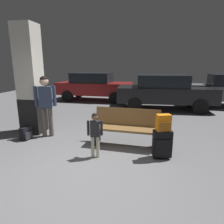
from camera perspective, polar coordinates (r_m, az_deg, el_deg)
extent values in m
cube|color=slate|center=(7.34, 1.29, -1.89)|extent=(18.00, 18.00, 0.10)
cube|color=black|center=(6.05, -22.08, -0.87)|extent=(0.57, 0.57, 1.00)
cube|color=silver|center=(5.89, -23.39, 13.37)|extent=(0.56, 0.56, 1.99)
cube|color=brown|center=(4.62, 3.94, -4.93)|extent=(1.63, 0.58, 0.05)
cube|color=brown|center=(4.79, 4.54, -1.34)|extent=(1.60, 0.26, 0.42)
cube|color=black|center=(4.87, -4.51, -6.85)|extent=(0.12, 0.41, 0.41)
cube|color=black|center=(4.63, 12.77, -8.26)|extent=(0.12, 0.41, 0.41)
cube|color=black|center=(4.21, 14.54, -8.93)|extent=(0.41, 0.25, 0.56)
cube|color=black|center=(4.13, 14.85, -10.29)|extent=(0.34, 0.07, 0.36)
cube|color=#A5A5AA|center=(4.19, 14.50, -5.12)|extent=(0.14, 0.04, 0.02)
cylinder|color=black|center=(4.37, 11.95, -12.24)|extent=(0.02, 0.05, 0.04)
cylinder|color=black|center=(4.44, 16.10, -12.06)|extent=(0.02, 0.05, 0.04)
cube|color=orange|center=(4.06, 14.91, -3.04)|extent=(0.31, 0.23, 0.34)
cube|color=#9E5918|center=(3.99, 15.36, -4.13)|extent=(0.23, 0.09, 0.19)
cylinder|color=black|center=(4.02, 15.04, -0.88)|extent=(0.06, 0.04, 0.02)
cylinder|color=beige|center=(4.15, -4.18, -10.18)|extent=(0.07, 0.07, 0.47)
cylinder|color=beige|center=(4.16, -5.68, -10.17)|extent=(0.07, 0.07, 0.47)
cube|color=#232328|center=(4.01, -5.04, -4.92)|extent=(0.21, 0.15, 0.33)
cylinder|color=#232328|center=(4.00, -3.08, -4.69)|extent=(0.05, 0.05, 0.32)
cylinder|color=#232328|center=(4.01, -7.00, -4.69)|extent=(0.05, 0.05, 0.32)
sphere|color=brown|center=(3.94, -5.12, -1.43)|extent=(0.13, 0.13, 0.13)
sphere|color=black|center=(3.93, -5.12, -1.17)|extent=(0.12, 0.12, 0.12)
cylinder|color=red|center=(4.10, -5.92, -4.27)|extent=(0.06, 0.06, 0.10)
cylinder|color=red|center=(4.08, -5.94, -3.26)|extent=(0.01, 0.01, 0.06)
cylinder|color=brown|center=(5.56, -17.57, -2.78)|extent=(0.12, 0.12, 0.80)
cylinder|color=brown|center=(5.58, -19.44, -2.85)|extent=(0.12, 0.12, 0.80)
cube|color=#2D3851|center=(5.43, -19.05, 4.13)|extent=(0.37, 0.30, 0.57)
cylinder|color=#2D3851|center=(5.40, -16.61, 4.56)|extent=(0.09, 0.09, 0.54)
cylinder|color=#2D3851|center=(5.46, -21.50, 4.29)|extent=(0.09, 0.09, 0.54)
sphere|color=beige|center=(5.38, -19.39, 8.51)|extent=(0.23, 0.23, 0.23)
sphere|color=black|center=(5.38, -19.42, 8.85)|extent=(0.21, 0.21, 0.21)
cube|color=black|center=(5.59, -24.02, -5.73)|extent=(0.22, 0.31, 0.34)
cube|color=#28282D|center=(5.54, -23.28, -6.38)|extent=(0.08, 0.23, 0.19)
cylinder|color=black|center=(5.54, -24.18, -4.18)|extent=(0.04, 0.06, 0.02)
cube|color=black|center=(8.91, 15.29, 5.11)|extent=(4.14, 1.79, 0.64)
cube|color=black|center=(8.83, 14.55, 8.87)|extent=(2.13, 1.59, 0.52)
cylinder|color=black|center=(9.99, 22.03, 3.31)|extent=(0.60, 0.21, 0.60)
cylinder|color=black|center=(8.47, 24.54, 1.40)|extent=(0.60, 0.21, 0.60)
cylinder|color=black|center=(9.69, 6.93, 3.91)|extent=(0.60, 0.21, 0.60)
cylinder|color=black|center=(8.12, 6.67, 2.06)|extent=(0.60, 0.21, 0.60)
cylinder|color=black|center=(9.70, 24.99, 2.76)|extent=(0.62, 0.26, 0.60)
cylinder|color=black|center=(11.26, 23.63, 4.22)|extent=(0.62, 0.26, 0.60)
cube|color=maroon|center=(10.91, -5.03, 6.99)|extent=(4.20, 1.96, 0.64)
cube|color=black|center=(10.91, -5.86, 10.03)|extent=(2.20, 1.67, 0.52)
cylinder|color=black|center=(11.41, 2.51, 5.44)|extent=(0.61, 0.24, 0.60)
cylinder|color=black|center=(9.86, 0.79, 4.18)|extent=(0.61, 0.24, 0.60)
cylinder|color=black|center=(12.15, -9.69, 5.76)|extent=(0.61, 0.24, 0.60)
cylinder|color=black|center=(10.71, -12.98, 4.58)|extent=(0.61, 0.24, 0.60)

